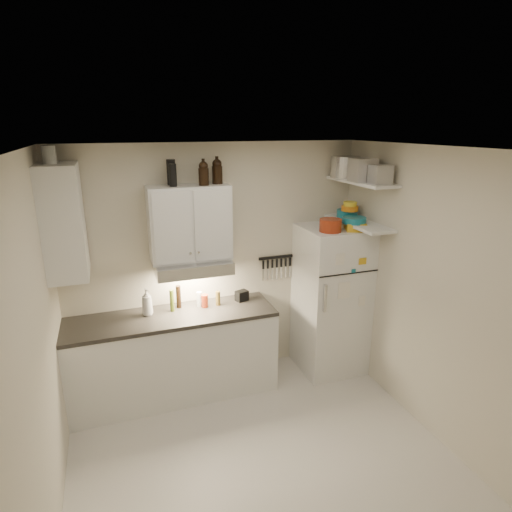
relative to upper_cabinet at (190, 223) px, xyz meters
name	(u,v)px	position (x,y,z in m)	size (l,w,h in m)	color
floor	(263,460)	(0.30, -1.33, -1.84)	(3.20, 3.00, 0.02)	beige
ceiling	(265,148)	(0.30, -1.33, 0.78)	(3.20, 3.00, 0.02)	white
back_wall	(216,265)	(0.30, 0.18, -0.53)	(3.20, 0.02, 2.60)	beige
left_wall	(34,358)	(-1.31, -1.33, -0.53)	(0.02, 3.00, 2.60)	beige
right_wall	(433,296)	(1.91, -1.33, -0.53)	(0.02, 3.00, 2.60)	beige
base_cabinet	(174,357)	(-0.25, -0.14, -1.39)	(2.10, 0.60, 0.88)	white
countertop	(172,317)	(-0.25, -0.14, -0.93)	(2.10, 0.62, 0.04)	#2C2926
upper_cabinet	(190,223)	(0.00, 0.00, 0.00)	(0.80, 0.33, 0.75)	white
side_cabinet	(63,222)	(-1.14, -0.14, 0.12)	(0.33, 0.55, 1.00)	white
range_hood	(193,266)	(0.00, -0.06, -0.44)	(0.76, 0.46, 0.12)	silver
fridge	(331,300)	(1.55, -0.18, -0.98)	(0.70, 0.68, 1.70)	white
shelf_hi	(361,181)	(1.75, -0.31, 0.38)	(0.30, 0.95, 0.03)	white
shelf_lo	(358,223)	(1.75, -0.31, -0.07)	(0.30, 0.95, 0.03)	white
knife_strip	(276,257)	(1.00, 0.15, -0.51)	(0.42, 0.02, 0.03)	black
dutch_oven	(331,225)	(1.40, -0.34, -0.06)	(0.23, 0.23, 0.13)	maroon
book_stack	(355,226)	(1.69, -0.35, -0.08)	(0.20, 0.25, 0.08)	gold
spice_jar	(341,224)	(1.58, -0.26, -0.08)	(0.06, 0.06, 0.09)	silver
stock_pot	(345,167)	(1.71, -0.05, 0.50)	(0.31, 0.31, 0.22)	silver
tin_a	(363,170)	(1.69, -0.41, 0.50)	(0.23, 0.21, 0.23)	#AAAAAD
tin_b	(380,174)	(1.76, -0.62, 0.48)	(0.18, 0.18, 0.18)	#AAAAAD
bowl_teal	(347,214)	(1.74, -0.10, 0.00)	(0.23, 0.23, 0.09)	#176D7E
bowl_orange	(350,208)	(1.73, -0.16, 0.07)	(0.18, 0.18, 0.05)	orange
bowl_yellow	(350,204)	(1.73, -0.16, 0.12)	(0.14, 0.14, 0.05)	yellow
plates	(354,220)	(1.67, -0.35, -0.02)	(0.25, 0.25, 0.06)	#176D7E
growler_a	(204,173)	(0.15, -0.06, 0.49)	(0.10, 0.10, 0.24)	black
growler_b	(217,171)	(0.30, 0.02, 0.50)	(0.11, 0.11, 0.25)	black
thermos_a	(173,175)	(-0.15, -0.04, 0.48)	(0.07, 0.07, 0.21)	black
thermos_b	(171,172)	(-0.14, 0.08, 0.50)	(0.08, 0.08, 0.24)	black
side_jar	(49,155)	(-1.17, -0.15, 0.70)	(0.11, 0.11, 0.15)	silver
soap_bottle	(147,301)	(-0.48, -0.05, -0.75)	(0.12, 0.12, 0.31)	white
pepper_mill	(218,298)	(0.26, -0.05, -0.83)	(0.05, 0.05, 0.16)	brown
oil_bottle	(172,301)	(-0.23, -0.04, -0.79)	(0.04, 0.04, 0.23)	#485916
vinegar_bottle	(179,297)	(-0.15, 0.02, -0.78)	(0.05, 0.05, 0.24)	black
clear_bottle	(199,299)	(0.06, -0.01, -0.82)	(0.05, 0.05, 0.16)	silver
red_jar	(205,301)	(0.11, -0.06, -0.84)	(0.07, 0.07, 0.14)	maroon
caddy	(242,296)	(0.53, -0.01, -0.85)	(0.13, 0.09, 0.11)	black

